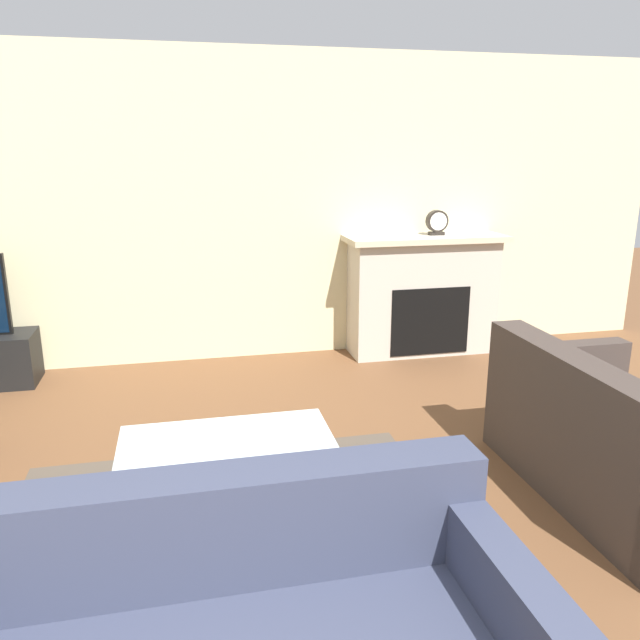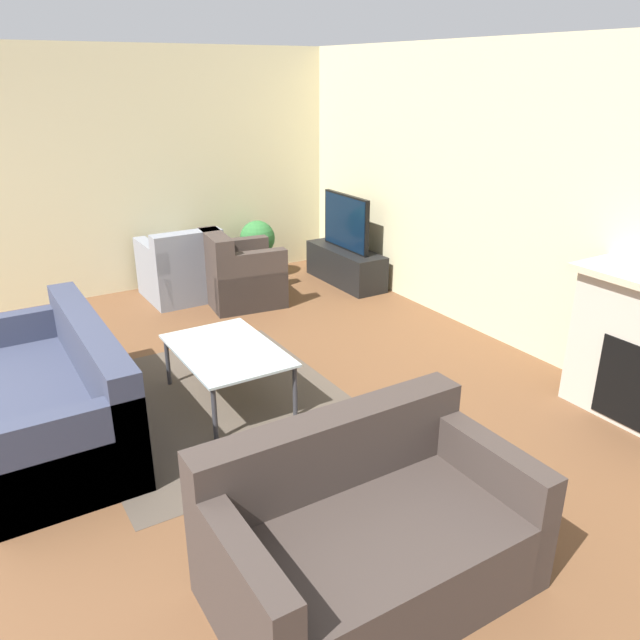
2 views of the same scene
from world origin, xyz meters
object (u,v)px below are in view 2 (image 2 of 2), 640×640
Objects in this scene: armchair_by_window at (181,272)px; coffee_table at (227,353)px; tv at (346,222)px; couch_loveseat at (366,537)px; armchair_accent at (240,277)px; couch_sectional at (53,401)px; potted_plant at (258,241)px.

armchair_by_window is 2.54m from coffee_table.
couch_loveseat is at bearing -32.33° from tv.
armchair_accent is at bearing 73.76° from couch_loveseat.
tv is 0.56× the size of couch_loveseat.
coffee_table is (1.97, -2.41, -0.35)m from tv.
couch_sectional is at bearing 115.44° from couch_loveseat.
armchair_by_window is (-2.35, 1.77, 0.01)m from couch_sectional.
tv is 1.21× the size of potted_plant.
potted_plant is (-0.22, 1.07, 0.16)m from armchair_by_window.
couch_loveseat is at bearing -4.96° from coffee_table.
couch_loveseat is 5.14m from potted_plant.
tv is 0.45× the size of couch_sectional.
couch_sectional is at bearing -96.12° from coffee_table.
tv is 1.47m from armchair_accent.
couch_loveseat is 1.80× the size of armchair_accent.
tv is at bearing 164.34° from armchair_by_window.
armchair_accent reaches higher than coffee_table.
coffee_table is (1.96, -1.00, 0.10)m from armchair_accent.
potted_plant is (-0.73, -0.82, -0.29)m from tv.
armchair_by_window is (-4.61, 0.70, 0.01)m from couch_loveseat.
couch_loveseat and armchair_accent have the same top height.
couch_sectional is 1.25× the size of couch_loveseat.
armchair_accent is (0.01, -1.40, -0.45)m from tv.
tv reaches higher than coffee_table.
couch_sectional is (1.84, -3.66, -0.46)m from tv.
couch_loveseat is at bearing -20.17° from potted_plant.
potted_plant is (-2.70, 1.59, 0.06)m from coffee_table.
armchair_by_window is 1.10m from potted_plant.
armchair_by_window reaches higher than coffee_table.
potted_plant is (-0.74, 0.58, 0.16)m from armchair_accent.
tv is 1.06× the size of armchair_by_window.
tv is 1.01× the size of armchair_accent.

